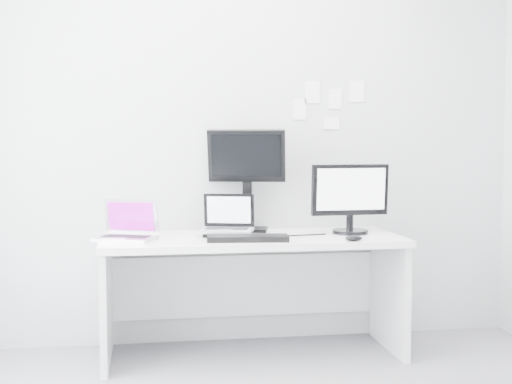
% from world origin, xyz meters
% --- Properties ---
extents(back_wall, '(3.60, 0.00, 3.60)m').
position_xyz_m(back_wall, '(0.00, 1.60, 1.35)').
color(back_wall, '#B4B6B9').
rests_on(back_wall, ground).
extents(desk, '(1.80, 0.70, 0.73)m').
position_xyz_m(desk, '(0.00, 1.25, 0.36)').
color(desk, white).
rests_on(desk, ground).
extents(macbook, '(0.40, 0.35, 0.25)m').
position_xyz_m(macbook, '(-0.75, 1.21, 0.85)').
color(macbook, silver).
rests_on(macbook, desk).
extents(speaker, '(0.13, 0.13, 0.21)m').
position_xyz_m(speaker, '(-0.14, 1.51, 0.83)').
color(speaker, black).
rests_on(speaker, desk).
extents(dell_laptop, '(0.36, 0.32, 0.26)m').
position_xyz_m(dell_laptop, '(-0.15, 1.28, 0.86)').
color(dell_laptop, '#A3A5A9').
rests_on(dell_laptop, desk).
extents(rear_monitor, '(0.52, 0.29, 0.66)m').
position_xyz_m(rear_monitor, '(0.00, 1.49, 1.06)').
color(rear_monitor, black).
rests_on(rear_monitor, desk).
extents(samsung_monitor, '(0.50, 0.25, 0.45)m').
position_xyz_m(samsung_monitor, '(0.62, 1.28, 0.95)').
color(samsung_monitor, black).
rests_on(samsung_monitor, desk).
extents(keyboard, '(0.48, 0.21, 0.03)m').
position_xyz_m(keyboard, '(-0.05, 1.07, 0.75)').
color(keyboard, black).
rests_on(keyboard, desk).
extents(mouse, '(0.10, 0.07, 0.03)m').
position_xyz_m(mouse, '(0.55, 0.97, 0.75)').
color(mouse, black).
rests_on(mouse, desk).
extents(wall_note_0, '(0.10, 0.00, 0.14)m').
position_xyz_m(wall_note_0, '(0.45, 1.59, 1.62)').
color(wall_note_0, white).
rests_on(wall_note_0, back_wall).
extents(wall_note_1, '(0.09, 0.00, 0.13)m').
position_xyz_m(wall_note_1, '(0.60, 1.59, 1.58)').
color(wall_note_1, white).
rests_on(wall_note_1, back_wall).
extents(wall_note_2, '(0.10, 0.00, 0.14)m').
position_xyz_m(wall_note_2, '(0.75, 1.59, 1.63)').
color(wall_note_2, white).
rests_on(wall_note_2, back_wall).
extents(wall_note_3, '(0.11, 0.00, 0.08)m').
position_xyz_m(wall_note_3, '(0.58, 1.59, 1.42)').
color(wall_note_3, white).
rests_on(wall_note_3, back_wall).
extents(wall_note_4, '(0.09, 0.00, 0.14)m').
position_xyz_m(wall_note_4, '(0.36, 1.59, 1.51)').
color(wall_note_4, white).
rests_on(wall_note_4, back_wall).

